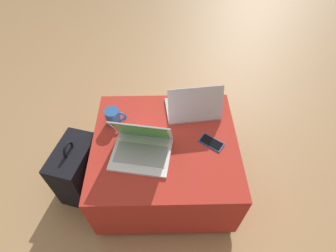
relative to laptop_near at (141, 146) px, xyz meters
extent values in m
plane|color=tan|center=(0.13, 0.07, -0.52)|extent=(14.00, 14.00, 0.00)
cube|color=maroon|center=(0.13, 0.07, -0.50)|extent=(0.81, 0.74, 0.05)
cube|color=#B22D23|center=(0.13, 0.07, -0.26)|extent=(0.85, 0.77, 0.42)
cube|color=silver|center=(0.00, -0.02, -0.04)|extent=(0.36, 0.30, 0.02)
cube|color=#9E9EA3|center=(0.00, -0.03, -0.03)|extent=(0.30, 0.19, 0.00)
cube|color=silver|center=(0.01, 0.05, 0.08)|extent=(0.34, 0.17, 0.23)
cube|color=green|center=(0.01, 0.04, 0.08)|extent=(0.30, 0.15, 0.20)
cube|color=#B7B7BC|center=(0.31, 0.32, -0.04)|extent=(0.35, 0.25, 0.02)
cube|color=#B2B2B7|center=(0.31, 0.32, -0.03)|extent=(0.30, 0.15, 0.00)
cube|color=#B7B7BC|center=(0.31, 0.24, 0.07)|extent=(0.34, 0.11, 0.21)
cube|color=green|center=(0.31, 0.25, 0.07)|extent=(0.30, 0.10, 0.19)
cube|color=#1E4C9E|center=(0.40, 0.05, -0.05)|extent=(0.15, 0.14, 0.01)
cube|color=black|center=(0.40, 0.05, -0.04)|extent=(0.14, 0.13, 0.00)
cube|color=black|center=(-0.43, 0.04, -0.31)|extent=(0.28, 0.38, 0.42)
cube|color=black|center=(-0.55, 0.08, -0.40)|extent=(0.14, 0.28, 0.19)
torus|color=black|center=(-0.43, 0.04, -0.08)|extent=(0.04, 0.10, 0.10)
cylinder|color=#285693|center=(-0.18, 0.22, 0.00)|extent=(0.09, 0.09, 0.10)
torus|color=#285693|center=(-0.14, 0.22, 0.00)|extent=(0.07, 0.02, 0.07)
camera|label=1|loc=(0.13, -0.84, 1.17)|focal=28.00mm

